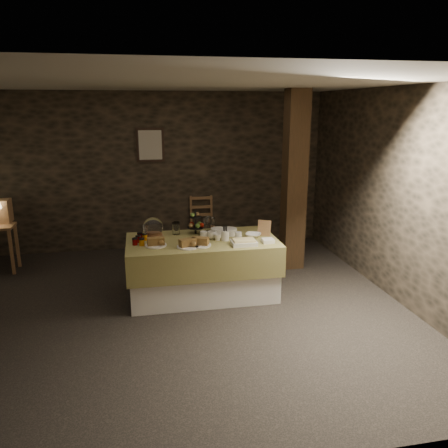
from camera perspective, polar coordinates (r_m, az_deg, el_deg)
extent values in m
cube|color=black|center=(5.37, -6.36, -11.03)|extent=(5.50, 5.00, 0.01)
cube|color=black|center=(7.39, -8.29, 6.75)|extent=(5.50, 0.02, 2.60)
cube|color=black|center=(2.56, -2.46, -9.26)|extent=(5.50, 0.02, 2.60)
cube|color=black|center=(5.81, 21.39, 3.59)|extent=(0.02, 5.00, 2.60)
cube|color=#BBB29F|center=(4.83, -7.30, 17.89)|extent=(5.50, 5.00, 0.01)
cube|color=silver|center=(5.61, -2.82, -5.86)|extent=(1.81, 0.93, 0.70)
cube|color=olive|center=(5.54, -2.85, -3.93)|extent=(1.87, 1.00, 0.38)
cube|color=olive|center=(6.97, -25.99, -3.36)|extent=(0.04, 0.04, 0.66)
cube|color=olive|center=(7.26, -25.39, -2.59)|extent=(0.04, 0.04, 0.66)
cube|color=olive|center=(7.47, -2.83, -1.51)|extent=(0.43, 0.41, 0.05)
cube|color=olive|center=(7.51, -3.05, 2.24)|extent=(0.39, 0.05, 0.39)
cube|color=black|center=(6.45, 9.17, 5.49)|extent=(0.30, 0.30, 2.60)
cube|color=black|center=(7.31, -9.61, 10.15)|extent=(0.45, 0.03, 0.55)
cube|color=beige|center=(7.28, -9.60, 10.13)|extent=(0.37, 0.01, 0.47)
cylinder|color=white|center=(5.62, -0.77, -1.05)|extent=(0.19, 0.19, 0.10)
cylinder|color=white|center=(5.67, 0.69, -0.99)|extent=(0.20, 0.20, 0.08)
cylinder|color=white|center=(5.43, 0.14, -1.53)|extent=(0.10, 0.10, 0.12)
imported|color=white|center=(5.50, -1.59, -1.44)|extent=(0.15, 0.15, 0.10)
imported|color=white|center=(5.42, -0.84, -1.74)|extent=(0.11, 0.11, 0.09)
cylinder|color=white|center=(5.50, -2.68, -1.44)|extent=(0.09, 0.09, 0.09)
cylinder|color=white|center=(5.49, 1.87, -1.51)|extent=(0.08, 0.08, 0.09)
imported|color=white|center=(5.59, 3.84, -1.46)|extent=(0.26, 0.26, 0.05)
cylinder|color=olive|center=(5.68, -9.21, -1.53)|extent=(0.26, 0.26, 0.01)
cylinder|color=brown|center=(5.67, -9.23, -1.13)|extent=(0.22, 0.22, 0.07)
sphere|color=white|center=(5.65, -9.26, -0.42)|extent=(0.26, 0.26, 0.26)
cylinder|color=black|center=(5.70, -3.74, 0.28)|extent=(0.02, 0.02, 0.32)
cylinder|color=black|center=(5.72, -3.72, -0.44)|extent=(0.22, 0.22, 0.01)
cylinder|color=black|center=(5.68, -3.75, 0.92)|extent=(0.16, 0.16, 0.01)
sphere|color=olive|center=(5.74, -3.21, 0.00)|extent=(0.07, 0.07, 0.07)
sphere|color=maroon|center=(5.74, -4.24, -0.03)|extent=(0.07, 0.07, 0.07)
sphere|color=olive|center=(5.66, -3.47, -0.24)|extent=(0.07, 0.07, 0.07)
sphere|color=brown|center=(5.68, -4.35, -0.21)|extent=(0.07, 0.07, 0.07)
sphere|color=maroon|center=(5.68, -2.94, -0.16)|extent=(0.07, 0.07, 0.07)
cylinder|color=white|center=(5.29, -8.88, -2.77)|extent=(0.26, 0.26, 0.01)
cube|color=brown|center=(5.27, -8.91, -2.23)|extent=(0.21, 0.11, 0.09)
cylinder|color=white|center=(5.19, -4.75, -2.97)|extent=(0.26, 0.26, 0.01)
cube|color=brown|center=(5.18, -4.77, -2.41)|extent=(0.22, 0.15, 0.09)
cylinder|color=white|center=(5.24, -3.12, -2.77)|extent=(0.26, 0.26, 0.01)
cube|color=brown|center=(5.22, -3.13, -2.22)|extent=(0.22, 0.16, 0.09)
cylinder|color=#660506|center=(5.45, -11.12, -1.99)|extent=(0.06, 0.06, 0.07)
cylinder|color=#C9720B|center=(5.33, -10.69, -2.37)|extent=(0.06, 0.06, 0.07)
cylinder|color=#660506|center=(5.36, -11.55, -2.32)|extent=(0.06, 0.06, 0.07)
cylinder|color=#C9720B|center=(5.52, -10.30, -1.74)|extent=(0.06, 0.06, 0.07)
cylinder|color=#660506|center=(5.58, -10.92, -1.59)|extent=(0.06, 0.06, 0.07)
cube|color=white|center=(5.26, 2.61, -2.47)|extent=(0.30, 0.22, 0.05)
cube|color=#F6E092|center=(5.25, 2.62, -2.11)|extent=(0.26, 0.18, 0.02)
cube|color=white|center=(5.38, 5.75, -2.18)|extent=(0.14, 0.14, 0.04)
cube|color=olive|center=(5.65, 5.27, -0.61)|extent=(0.18, 0.15, 0.22)
cylinder|color=white|center=(5.72, -6.28, -0.54)|extent=(0.10, 0.10, 0.16)
cylinder|color=white|center=(5.72, -6.29, -0.63)|extent=(0.09, 0.09, 0.14)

